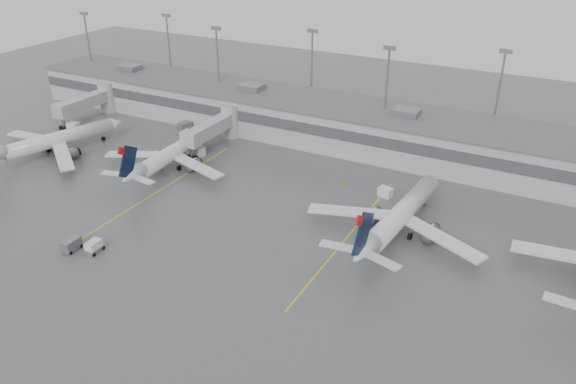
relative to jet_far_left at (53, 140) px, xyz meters
The scene contains 18 objects.
ground 52.67m from the jet_far_left, 28.65° to the right, with size 260.00×260.00×0.00m, color #565659.
terminal 56.60m from the jet_far_left, 35.38° to the left, with size 152.00×17.00×9.45m.
light_masts 60.79m from the jet_far_left, 39.87° to the left, with size 142.40×8.00×20.60m.
jet_bridge_left 22.56m from the jet_far_left, 114.52° to the left, with size 4.00×17.20×7.00m.
jet_bridge_right 32.85m from the jet_far_left, 38.65° to the left, with size 4.00×17.20×7.00m.
stand_markings 46.26m from the jet_far_left, ahead, with size 105.25×40.00×0.01m.
jet_far_left is the anchor object (origin of this frame).
jet_mid_left 25.21m from the jet_far_left, 13.47° to the left, with size 25.74×28.92×9.35m.
jet_mid_right 70.07m from the jet_far_left, ahead, with size 27.94×31.42×10.17m.
baggage_tug 39.96m from the jet_far_left, 34.11° to the right, with size 1.87×2.78×1.74m.
baggage_cart 38.07m from the jet_far_left, 38.32° to the right, with size 1.75×2.90×1.82m.
gse_uld_a 13.57m from the jet_far_left, 122.04° to the left, with size 2.52×1.68×1.78m, color white.
gse_uld_b 28.71m from the jet_far_left, 27.61° to the left, with size 2.55×1.70×1.80m, color white.
gse_uld_c 65.75m from the jet_far_left, 12.09° to the left, with size 2.31×1.54×1.64m, color white.
gse_loader 27.36m from the jet_far_left, 57.82° to the left, with size 1.82×2.91×1.82m, color slate.
cone_a 11.94m from the jet_far_left, 91.45° to the left, with size 0.38×0.38×0.61m, color orange.
cone_b 30.18m from the jet_far_left, 23.63° to the left, with size 0.37×0.37×0.60m, color orange.
cone_c 58.22m from the jet_far_left, 14.71° to the left, with size 0.51×0.51×0.80m, color orange.
Camera 1 is at (43.46, -43.97, 44.73)m, focal length 35.00 mm.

